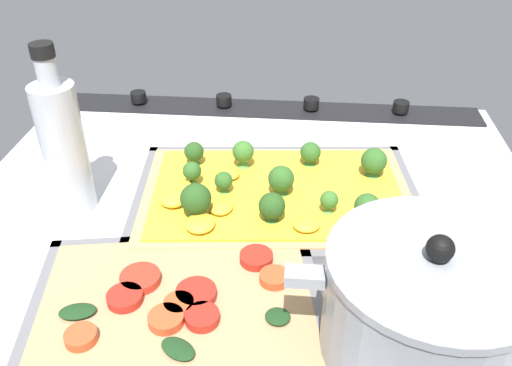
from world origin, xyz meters
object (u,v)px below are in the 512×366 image
(baking_tray_front, at_px, (277,199))
(broccoli_pizza, at_px, (272,191))
(veggie_pizza_back, at_px, (177,303))
(cooking_pot, at_px, (425,310))
(oil_bottle, at_px, (64,144))
(baking_tray_back, at_px, (177,308))

(baking_tray_front, bearing_deg, broccoli_pizza, 35.57)
(baking_tray_front, distance_m, broccoli_pizza, 0.02)
(veggie_pizza_back, bearing_deg, cooking_pot, 171.25)
(baking_tray_front, bearing_deg, veggie_pizza_back, 66.08)
(baking_tray_front, height_order, cooking_pot, cooking_pot)
(cooking_pot, distance_m, oil_bottle, 0.47)
(veggie_pizza_back, xyz_separation_m, oil_bottle, (0.18, -0.18, 0.08))
(broccoli_pizza, relative_size, veggie_pizza_back, 1.22)
(broccoli_pizza, relative_size, cooking_pot, 1.49)
(baking_tray_front, height_order, baking_tray_back, same)
(cooking_pot, xyz_separation_m, oil_bottle, (0.42, -0.21, 0.03))
(baking_tray_front, bearing_deg, baking_tray_back, 65.90)
(baking_tray_front, distance_m, baking_tray_back, 0.23)
(broccoli_pizza, height_order, oil_bottle, oil_bottle)
(baking_tray_front, xyz_separation_m, cooking_pot, (-0.15, 0.25, 0.06))
(oil_bottle, bearing_deg, veggie_pizza_back, 134.84)
(baking_tray_front, xyz_separation_m, baking_tray_back, (0.09, 0.21, 0.00))
(broccoli_pizza, distance_m, veggie_pizza_back, 0.22)
(baking_tray_back, relative_size, veggie_pizza_back, 1.09)
(baking_tray_front, xyz_separation_m, veggie_pizza_back, (0.09, 0.21, 0.01))
(broccoli_pizza, height_order, baking_tray_back, broccoli_pizza)
(cooking_pot, bearing_deg, baking_tray_back, -8.71)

